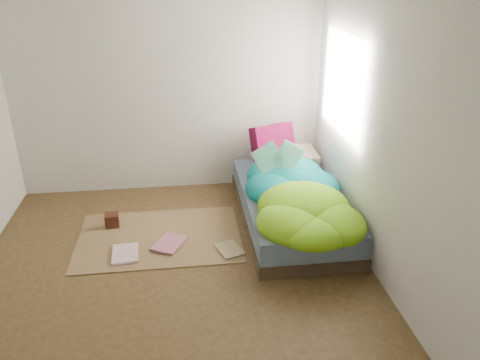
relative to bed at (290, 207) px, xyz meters
name	(u,v)px	position (x,y,z in m)	size (l,w,h in m)	color
ground	(175,268)	(-1.22, -0.72, -0.17)	(3.50, 3.50, 0.00)	#3F2E18
room_walls	(164,89)	(-1.21, -0.71, 1.46)	(3.54, 3.54, 2.62)	silver
bed	(290,207)	(0.00, 0.00, 0.00)	(1.00, 2.00, 0.34)	#362D1D
duvet	(297,186)	(0.00, -0.22, 0.34)	(0.96, 1.84, 0.34)	#087D7F
rug	(159,237)	(-1.37, -0.17, -0.16)	(1.60, 1.10, 0.01)	brown
pillow_floral	(291,157)	(0.18, 0.80, 0.24)	(0.59, 0.37, 0.13)	silver
pillow_magenta	(274,146)	(-0.06, 0.69, 0.42)	(0.50, 0.15, 0.50)	#520530
open_book	(279,148)	(-0.14, 0.06, 0.64)	(0.43, 0.09, 0.26)	green
wooden_box	(112,220)	(-1.86, 0.11, -0.09)	(0.14, 0.14, 0.14)	black
floor_book_a	(112,255)	(-1.80, -0.46, -0.14)	(0.24, 0.33, 0.02)	white
floor_book_b	(158,241)	(-1.38, -0.28, -0.14)	(0.25, 0.34, 0.03)	#C67284
floor_book_c	(220,252)	(-0.80, -0.55, -0.15)	(0.20, 0.28, 0.02)	tan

